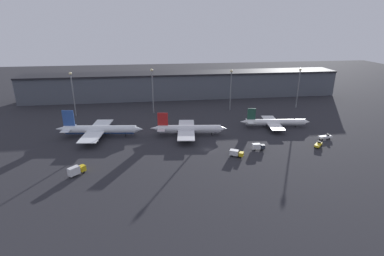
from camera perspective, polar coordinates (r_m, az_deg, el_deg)
The scene contains 14 objects.
ground at distance 143.07m, azimuth 2.99°, elevation -4.12°, with size 600.00×600.00×0.00m, color #26262B.
terminal_building at distance 238.18m, azimuth -1.58°, elevation 8.21°, with size 243.09×22.01×19.89m.
airplane_0 at distance 164.71m, azimuth -17.28°, elevation -0.32°, with size 46.11×36.15×14.50m.
airplane_1 at distance 159.14m, azimuth -0.68°, elevation -0.21°, with size 41.29×32.66×12.56m.
airplane_2 at distance 177.75m, azimuth 15.47°, elevation 1.05°, with size 40.41×26.73×11.26m.
service_vehicle_0 at distance 157.67m, azimuth 22.91°, elevation -2.95°, with size 5.68×5.71×2.50m.
service_vehicle_1 at distance 136.61m, azimuth 8.39°, elevation -4.74°, with size 6.58×5.15×3.02m.
service_vehicle_2 at distance 169.19m, azimuth 24.01°, elevation -1.56°, with size 7.14×3.24×2.66m.
service_vehicle_3 at distance 144.98m, azimuth 12.43°, elevation -3.47°, with size 6.05×2.21×3.27m.
service_vehicle_4 at distance 127.98m, azimuth -21.19°, elevation -7.52°, with size 6.51×6.60×3.90m.
lamp_post_0 at distance 202.11m, azimuth -21.81°, elevation 6.91°, with size 1.80×1.80×28.21m.
lamp_post_1 at distance 195.92m, azimuth -7.54°, elevation 7.96°, with size 1.80×1.80×29.32m.
lamp_post_2 at distance 202.96m, azimuth 7.41°, elevation 8.10°, with size 1.80×1.80×27.53m.
lamp_post_3 at distance 220.22m, azimuth 19.66°, elevation 8.02°, with size 1.80×1.80×27.42m.
Camera 1 is at (-24.98, -128.35, 58.08)m, focal length 28.00 mm.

